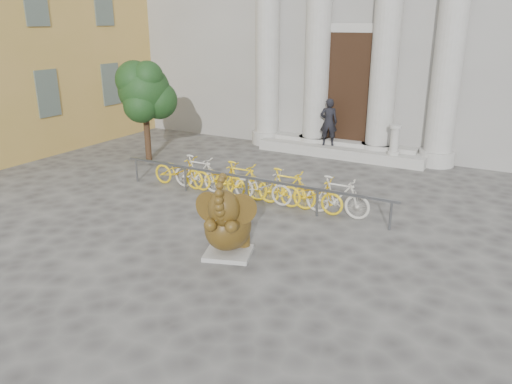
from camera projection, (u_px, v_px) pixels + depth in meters
The scene contains 7 objects.
ground at pixel (180, 260), 10.07m from camera, with size 80.00×80.00×0.00m, color #474442.
entrance_steps at pixel (341, 151), 17.79m from camera, with size 6.00×1.20×0.36m, color #A8A59E.
elephant_statue at pixel (228, 225), 10.03m from camera, with size 1.24×1.47×1.85m.
bike_rack at pixel (251, 182), 13.30m from camera, with size 8.00×0.53×1.00m.
tree at pixel (145, 92), 16.52m from camera, with size 1.94×1.77×3.37m.
pedestrian at pixel (329, 122), 17.56m from camera, with size 0.61×0.40×1.67m, color black.
balustrade_post at pixel (394, 141), 16.45m from camera, with size 0.40×0.40×0.98m.
Camera 1 is at (5.75, -7.20, 4.57)m, focal length 35.00 mm.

